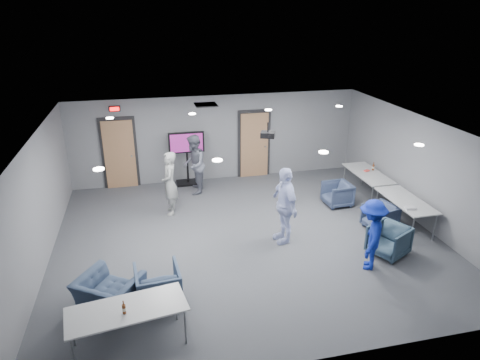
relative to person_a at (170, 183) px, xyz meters
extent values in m
plane|color=#3C3F44|center=(1.68, -1.77, -0.86)|extent=(9.00, 9.00, 0.00)
plane|color=white|center=(1.68, -1.77, 1.84)|extent=(9.00, 9.00, 0.00)
cube|color=slate|center=(1.68, 2.23, 0.49)|extent=(9.00, 0.02, 2.70)
cube|color=slate|center=(1.68, -5.77, 0.49)|extent=(9.00, 0.02, 2.70)
cube|color=slate|center=(-2.82, -1.77, 0.49)|extent=(0.02, 8.00, 2.70)
cube|color=slate|center=(6.18, -1.77, 0.49)|extent=(0.02, 8.00, 2.70)
cube|color=black|center=(-1.32, 2.20, 0.22)|extent=(1.06, 0.06, 2.24)
cube|color=#A2754E|center=(-1.32, 2.16, 0.19)|extent=(0.90, 0.05, 2.10)
cylinder|color=gray|center=(-0.97, 2.11, 0.14)|extent=(0.04, 0.10, 0.04)
cube|color=black|center=(2.88, 2.20, 0.22)|extent=(1.06, 0.06, 2.24)
cube|color=#A2754E|center=(2.88, 2.16, 0.19)|extent=(0.90, 0.05, 2.10)
cylinder|color=gray|center=(3.23, 2.11, 0.14)|extent=(0.04, 0.10, 0.04)
cube|color=black|center=(-1.32, 2.17, 1.59)|extent=(0.32, 0.06, 0.16)
cube|color=#FF0C0C|center=(-1.32, 2.13, 1.59)|extent=(0.26, 0.02, 0.11)
cube|color=black|center=(1.18, 1.03, 1.82)|extent=(0.60, 0.60, 0.03)
cylinder|color=white|center=(-1.32, -3.57, 1.82)|extent=(0.18, 0.18, 0.02)
cylinder|color=white|center=(-1.32, 0.03, 1.82)|extent=(0.18, 0.18, 0.02)
cylinder|color=white|center=(0.68, -3.57, 1.82)|extent=(0.18, 0.18, 0.02)
cylinder|color=white|center=(0.68, 0.03, 1.82)|extent=(0.18, 0.18, 0.02)
cylinder|color=white|center=(2.68, -3.57, 1.82)|extent=(0.18, 0.18, 0.02)
cylinder|color=white|center=(2.68, 0.03, 1.82)|extent=(0.18, 0.18, 0.02)
cylinder|color=white|center=(4.68, -3.57, 1.82)|extent=(0.18, 0.18, 0.02)
cylinder|color=white|center=(4.68, 0.03, 1.82)|extent=(0.18, 0.18, 0.02)
imported|color=#9DA09E|center=(0.00, 0.00, 0.00)|extent=(0.45, 0.65, 1.72)
imported|color=slate|center=(0.79, 1.23, 0.02)|extent=(0.83, 0.98, 1.77)
imported|color=#C3CEFB|center=(2.49, -2.06, 0.06)|extent=(0.59, 1.13, 1.85)
imported|color=navy|center=(3.90, -3.56, -0.08)|extent=(1.03, 1.16, 1.56)
imported|color=#35405B|center=(4.58, -0.53, -0.53)|extent=(0.76, 0.74, 0.66)
imported|color=#34405B|center=(5.03, -2.04, -0.54)|extent=(0.86, 0.85, 0.64)
imported|color=#324656|center=(4.58, -3.19, -0.51)|extent=(1.03, 1.02, 0.70)
imported|color=#3C4D69|center=(-0.53, -3.77, -0.49)|extent=(0.86, 0.88, 0.75)
imported|color=#34425A|center=(-1.40, -3.78, -0.52)|extent=(1.40, 1.36, 0.69)
cube|color=#ADAFB2|center=(5.68, -0.16, -0.15)|extent=(0.77, 1.85, 0.03)
cylinder|color=gray|center=(5.37, 0.68, -0.51)|extent=(0.04, 0.04, 0.70)
cylinder|color=gray|center=(5.37, -1.01, -0.51)|extent=(0.04, 0.04, 0.70)
cylinder|color=gray|center=(5.98, 0.68, -0.51)|extent=(0.04, 0.04, 0.70)
cylinder|color=gray|center=(5.98, -1.01, -0.51)|extent=(0.04, 0.04, 0.70)
cube|color=#ADAFB2|center=(5.68, -2.06, -0.15)|extent=(0.75, 1.79, 0.03)
cylinder|color=gray|center=(5.38, -1.25, -0.51)|extent=(0.04, 0.04, 0.70)
cylinder|color=gray|center=(5.38, -2.88, -0.51)|extent=(0.04, 0.04, 0.70)
cylinder|color=gray|center=(5.97, -1.25, -0.51)|extent=(0.04, 0.04, 0.70)
cylinder|color=gray|center=(5.97, -2.88, -0.51)|extent=(0.04, 0.04, 0.70)
cube|color=#ADAFB2|center=(-1.04, -4.77, -0.15)|extent=(1.98, 1.06, 0.03)
cylinder|color=gray|center=(-0.24, -4.33, -0.51)|extent=(0.04, 0.04, 0.70)
cylinder|color=gray|center=(-1.94, -4.59, -0.51)|extent=(0.04, 0.04, 0.70)
cylinder|color=gray|center=(-0.15, -4.94, -0.51)|extent=(0.04, 0.04, 0.70)
cylinder|color=gray|center=(-1.85, -5.21, -0.51)|extent=(0.04, 0.04, 0.70)
cylinder|color=#612D10|center=(-1.07, -4.88, -0.05)|extent=(0.06, 0.06, 0.16)
cylinder|color=#612D10|center=(-1.07, -4.88, 0.07)|extent=(0.02, 0.02, 0.07)
cylinder|color=beige|center=(-1.07, -4.88, -0.05)|extent=(0.06, 0.06, 0.05)
cylinder|color=#612D10|center=(5.92, 0.01, -0.05)|extent=(0.06, 0.06, 0.17)
cylinder|color=#612D10|center=(5.92, 0.01, 0.08)|extent=(0.02, 0.02, 0.08)
cylinder|color=beige|center=(5.92, 0.01, -0.05)|extent=(0.06, 0.06, 0.06)
cube|color=#DF3F37|center=(5.70, -0.02, -0.11)|extent=(0.18, 0.16, 0.03)
cube|color=silver|center=(5.47, -2.55, -0.11)|extent=(0.25, 0.19, 0.05)
cube|color=black|center=(0.68, 1.98, -0.83)|extent=(0.73, 0.52, 0.06)
cylinder|color=black|center=(0.68, 1.98, -0.19)|extent=(0.06, 0.06, 1.25)
cube|color=black|center=(0.68, 1.98, 0.49)|extent=(1.09, 0.07, 0.64)
cube|color=#69175B|center=(0.68, 1.93, 0.49)|extent=(0.99, 0.01, 0.56)
cylinder|color=black|center=(2.29, -1.25, 1.72)|extent=(0.04, 0.04, 0.22)
cube|color=black|center=(2.29, -1.25, 1.54)|extent=(0.41, 0.38, 0.13)
cylinder|color=black|center=(2.29, -1.40, 1.54)|extent=(0.08, 0.06, 0.08)
camera|label=1|loc=(-0.52, -10.56, 4.32)|focal=32.00mm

